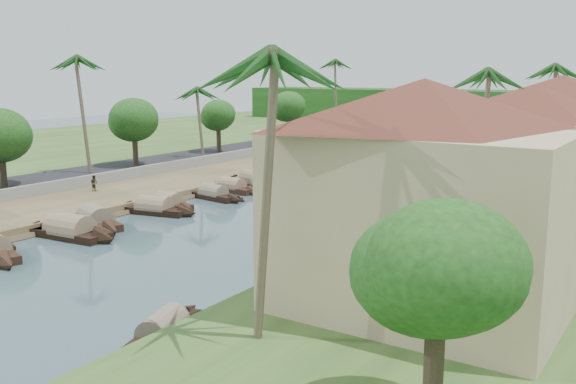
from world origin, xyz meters
The scene contains 39 objects.
ground centered at (0.00, 0.00, 0.00)m, with size 220.00×220.00×0.00m, color #3B5058.
left_bank centered at (-16.00, 20.00, 0.40)m, with size 10.00×180.00×0.80m, color brown.
right_bank centered at (19.00, 20.00, 0.60)m, with size 16.00×180.00×1.20m, color #294A1D.
road centered at (-24.50, 20.00, 0.70)m, with size 8.00×180.00×1.40m, color black.
retaining_wall centered at (-20.20, 20.00, 1.35)m, with size 0.40×180.00×1.10m, color slate.
treeline centered at (0.00, 100.00, 4.00)m, with size 120.00×14.00×8.00m.
bridge centered at (0.00, 72.00, 1.72)m, with size 28.00×4.00×2.40m.
building_near centered at (18.99, -2.00, 6.38)m, with size 14.85×14.85×10.20m.
building_mid centered at (19.99, 14.00, 6.13)m, with size 14.11×14.11×9.70m.
building_far centered at (18.99, 28.00, 6.38)m, with size 15.59×15.59×10.20m.
sampan_4 centered at (-9.13, 1.16, 0.42)m, with size 7.83×4.32×2.20m.
sampan_5 centered at (-8.07, 0.88, 0.42)m, with size 8.25×2.66×2.55m.
sampan_6 centered at (-9.42, 4.11, 0.42)m, with size 8.32×4.49×2.41m.
sampan_7 centered at (-8.90, 9.82, 0.42)m, with size 8.38×3.22×2.19m.
sampan_8 centered at (-9.27, 11.88, 0.41)m, with size 6.82×2.49×2.09m.
sampan_9 centered at (-8.78, 17.33, 0.41)m, with size 7.66×2.53×1.94m.
sampan_10 centered at (-9.56, 21.14, 0.41)m, with size 7.31×2.10×2.02m.
sampan_11 centered at (-9.26, 24.85, 0.42)m, with size 9.16×2.54×2.56m.
sampan_12 centered at (-9.33, 24.76, 0.42)m, with size 9.02×6.29×2.25m.
sampan_13 centered at (-10.21, 29.78, 0.42)m, with size 8.55×2.38×2.30m.
sampan_14 centered at (9.88, -8.53, 0.40)m, with size 3.40×7.27×1.81m.
sampan_15 centered at (9.67, 6.71, 0.41)m, with size 3.42×7.21×1.94m.
sampan_16 centered at (9.30, 25.52, 0.40)m, with size 4.18×7.28×1.85m.
canoe_1 centered at (-10.36, -3.12, 0.10)m, with size 4.91×2.30×0.79m.
canoe_2 centered at (-8.08, 18.26, 0.10)m, with size 5.45×1.69×0.79m.
palm_0 centered at (15.00, -8.22, 12.02)m, with size 3.20×3.20×12.65m.
palm_1 centered at (16.00, 5.96, 9.56)m, with size 3.20×3.20×10.10m.
palm_2 centered at (15.00, 19.40, 11.42)m, with size 3.20×3.20×12.03m.
palm_3 centered at (16.00, 37.67, 11.90)m, with size 3.20×3.20×12.52m.
palm_5 centered at (-24.00, 15.64, 12.75)m, with size 3.20×3.20×13.19m.
palm_6 centered at (-22.00, 31.15, 9.44)m, with size 3.20×3.20×9.76m.
palm_7 centered at (14.00, 54.41, 10.65)m, with size 3.20×3.20×11.23m.
palm_8 centered at (-20.50, 61.95, 13.02)m, with size 3.20×3.20×13.49m.
tree_2 centered at (-24.00, 6.08, 5.96)m, with size 5.54×5.54×6.90m.
tree_3 centered at (-24.00, 22.21, 6.33)m, with size 5.38×5.38×7.21m.
tree_4 centered at (-24.00, 36.78, 6.00)m, with size 4.37×4.37×6.49m.
tree_5 centered at (-24.00, 53.25, 6.40)m, with size 5.05×5.05×7.15m.
tree_7 centered at (23.00, -10.65, 6.01)m, with size 4.57×4.57×6.78m.
person_far centered at (-17.88, 11.18, 1.55)m, with size 0.73×0.57×1.49m, color #313022.
Camera 1 is at (29.07, -27.76, 11.67)m, focal length 40.00 mm.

